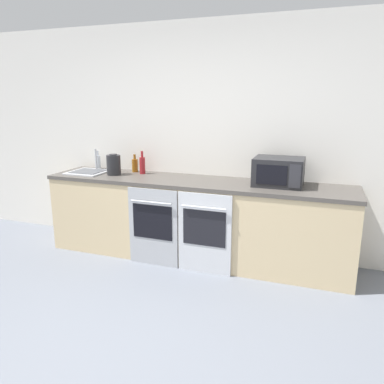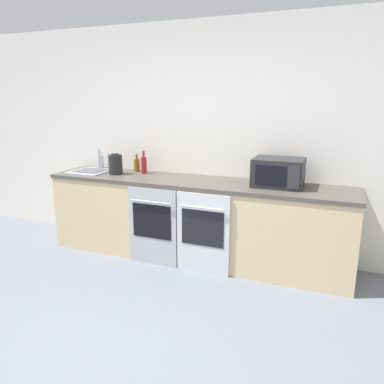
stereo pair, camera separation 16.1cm
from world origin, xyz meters
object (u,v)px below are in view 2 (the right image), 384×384
bottle_red (144,164)px  kettle (115,164)px  microwave (278,172)px  bottle_amber (137,165)px  sink (91,171)px  oven_right (203,233)px  oven_left (153,226)px  bottle_clear (101,161)px

bottle_red → kettle: size_ratio=1.11×
microwave → bottle_amber: bearing=174.8°
sink → bottle_amber: bearing=24.6°
kettle → oven_right: bearing=-14.6°
oven_left → sink: bearing=162.0°
bottle_red → bottle_clear: bearing=171.2°
oven_left → bottle_amber: bearing=131.6°
oven_right → kettle: bearing=165.4°
bottle_red → kettle: 0.33m
sink → oven_right: bearing=-11.6°
bottle_clear → sink: (0.04, -0.27, -0.07)m
microwave → sink: microwave is taller
oven_left → microwave: 1.43m
oven_left → kettle: (-0.64, 0.32, 0.58)m
oven_left → kettle: 0.92m
bottle_red → bottle_clear: (-0.68, 0.11, -0.02)m
oven_left → bottle_amber: size_ratio=3.97×
bottle_red → bottle_amber: bearing=153.2°
oven_left → oven_right: bearing=0.0°
microwave → sink: bearing=-178.1°
oven_left → bottle_clear: 1.32m
oven_right → kettle: kettle is taller
bottle_amber → sink: 0.56m
oven_left → sink: 1.15m
kettle → bottle_amber: bearing=58.1°
oven_left → bottle_red: bearing=126.2°
kettle → oven_left: bearing=-26.3°
oven_right → kettle: (-1.22, 0.32, 0.58)m
oven_right → microwave: bearing=31.1°
microwave → bottle_red: 1.59m
kettle → sink: 0.37m
bottle_red → kettle: (-0.29, -0.17, 0.01)m
bottle_amber → sink: (-0.50, -0.23, -0.07)m
bottle_clear → bottle_amber: bearing=-3.9°
oven_right → bottle_red: bottle_red is taller
bottle_red → bottle_amber: size_ratio=1.26×
sink → kettle: bearing=-1.2°
oven_right → kettle: 1.39m
bottle_amber → kettle: bearing=-121.9°
oven_right → bottle_amber: 1.32m
bottle_amber → bottle_red: bearing=-26.8°
bottle_amber → oven_right: bearing=-27.4°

